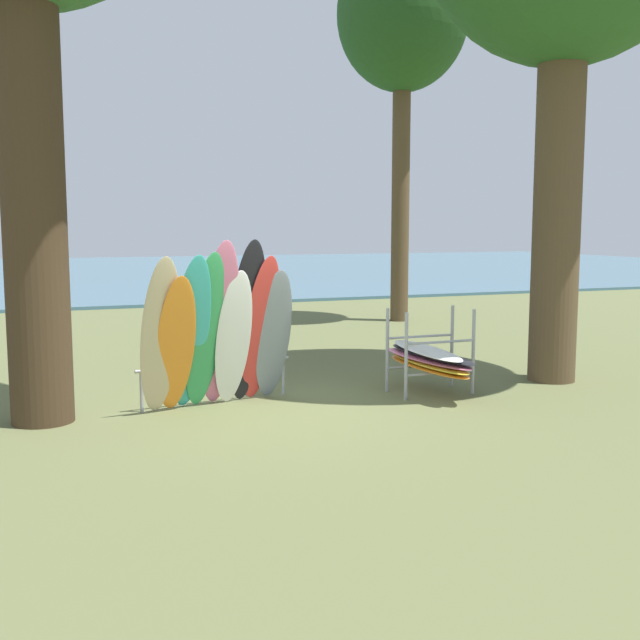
{
  "coord_description": "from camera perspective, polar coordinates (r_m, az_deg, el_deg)",
  "views": [
    {
      "loc": [
        -2.9,
        -9.69,
        2.46
      ],
      "look_at": [
        1.11,
        0.65,
        1.1
      ],
      "focal_mm": 43.35,
      "sensor_mm": 36.0,
      "label": 1
    }
  ],
  "objects": [
    {
      "name": "tree_mid_behind",
      "position": [
        20.67,
        6.13,
        21.17
      ],
      "size": [
        3.29,
        3.29,
        9.57
      ],
      "color": "brown",
      "rests_on": "ground"
    },
    {
      "name": "ground_plane",
      "position": [
        10.41,
        -4.42,
        -6.69
      ],
      "size": [
        80.0,
        80.0,
        0.0
      ],
      "primitive_type": "plane",
      "color": "#60663D"
    },
    {
      "name": "board_storage_rack",
      "position": [
        11.48,
        8.01,
        -2.79
      ],
      "size": [
        1.15,
        2.13,
        1.25
      ],
      "color": "#9EA0A5",
      "rests_on": "ground"
    },
    {
      "name": "leaning_board_pile",
      "position": [
        10.47,
        -7.45,
        -0.92
      ],
      "size": [
        2.25,
        1.05,
        2.29
      ],
      "color": "#C6B289",
      "rests_on": "ground"
    },
    {
      "name": "lake_water",
      "position": [
        41.57,
        -17.19,
        3.36
      ],
      "size": [
        80.0,
        36.0,
        0.1
      ],
      "primitive_type": "cube",
      "color": "#477084",
      "rests_on": "ground"
    }
  ]
}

